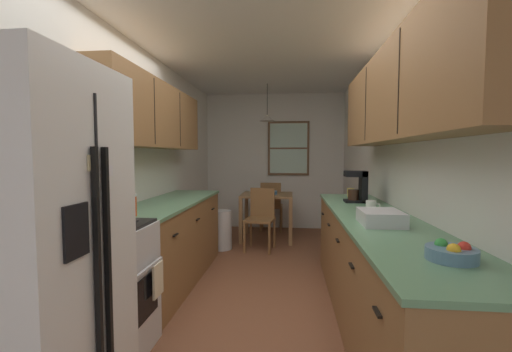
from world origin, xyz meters
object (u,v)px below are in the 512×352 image
stove_range (99,290)px  mug_by_coffeemaker (351,193)px  storage_canister (128,205)px  fruit_bowl (452,252)px  microwave_over_range (78,124)px  mug_spare (371,206)px  dining_chair_far (271,204)px  trash_bin (222,230)px  coffee_maker (358,186)px  table_serving_bowl (272,193)px  dish_rack (381,217)px  refrigerator (25,260)px  dining_chair_near (261,216)px  dining_table (267,202)px

stove_range → mug_by_coffeemaker: (2.01, 1.89, 0.48)m
stove_range → storage_canister: stove_range is taller
storage_canister → fruit_bowl: storage_canister is taller
microwave_over_range → fruit_bowl: microwave_over_range is taller
mug_spare → dining_chair_far: bearing=108.8°
trash_bin → coffee_maker: (1.72, -1.21, 0.78)m
coffee_maker → mug_by_coffeemaker: (0.00, 0.44, -0.12)m
coffee_maker → stove_range: bearing=-144.2°
fruit_bowl → table_serving_bowl: bearing=105.7°
fruit_bowl → dish_rack: (-0.11, 0.79, 0.01)m
refrigerator → dining_chair_near: refrigerator is taller
dish_rack → dining_chair_far: bearing=105.5°
dining_chair_far → dish_rack: size_ratio=2.65×
dining_chair_far → mug_by_coffeemaker: 2.31m
dining_table → trash_bin: (-0.62, -0.65, -0.33)m
mug_by_coffeemaker → microwave_over_range: bearing=-138.3°
dining_chair_far → trash_bin: size_ratio=1.56×
stove_range → fruit_bowl: bearing=-12.9°
trash_bin → dining_chair_far: bearing=61.9°
dining_chair_far → fruit_bowl: 4.52m
trash_bin → refrigerator: bearing=-93.9°
dish_rack → mug_spare: bearing=83.8°
mug_spare → microwave_over_range: bearing=-158.5°
trash_bin → storage_canister: 2.35m
refrigerator → mug_by_coffeemaker: 3.23m
stove_range → mug_by_coffeemaker: bearing=43.2°
dining_chair_near → storage_canister: size_ratio=5.11×
refrigerator → trash_bin: refrigerator is taller
refrigerator → dining_table: bearing=77.9°
trash_bin → mug_by_coffeemaker: bearing=-24.1°
stove_range → trash_bin: stove_range is taller
dish_rack → table_serving_bowl: bearing=107.6°
mug_by_coffeemaker → dish_rack: 1.57m
mug_spare → refrigerator: bearing=-141.8°
dining_table → storage_canister: bearing=-107.9°
microwave_over_range → dining_table: 3.60m
dining_chair_far → dining_table: bearing=-93.3°
microwave_over_range → dining_chair_far: (1.07, 3.90, -1.10)m
dining_table → dining_chair_far: dining_chair_far is taller
dining_chair_near → dish_rack: 2.67m
dining_chair_near → mug_by_coffeemaker: mug_by_coffeemaker is taller
refrigerator → microwave_over_range: size_ratio=2.86×
stove_range → coffee_maker: coffee_maker is taller
trash_bin → coffee_maker: 2.24m
coffee_maker → trash_bin: bearing=144.7°
storage_canister → dish_rack: (1.95, -0.12, -0.04)m
dining_chair_far → refrigerator: bearing=-101.0°
refrigerator → dish_rack: refrigerator is taller
dining_table → mug_spare: (1.08, -2.48, 0.33)m
microwave_over_range → trash_bin: 3.00m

